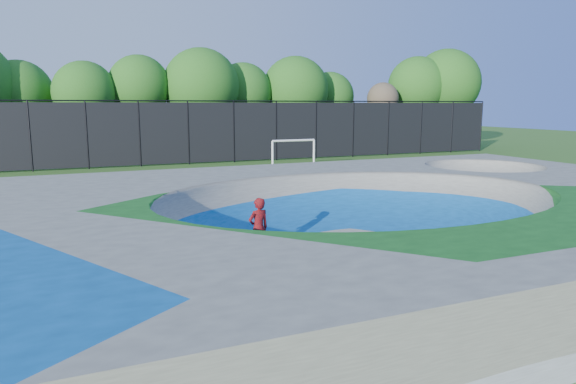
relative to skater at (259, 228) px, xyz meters
The scene contains 7 objects.
ground 2.97m from the skater, ahead, with size 120.00×120.00×0.00m, color #2D5918.
skate_deck 2.87m from the skater, ahead, with size 22.00×14.00×1.50m, color gray.
skater is the anchor object (origin of this frame).
skateboard 0.74m from the skater, ahead, with size 0.78×0.22×0.05m, color black.
soccer_goal 17.23m from the skater, 63.29° to the left, with size 2.73×0.12×1.80m.
fence 21.08m from the skater, 82.16° to the left, with size 48.09×0.09×4.04m.
treeline 26.08m from the skater, 85.54° to the left, with size 53.36×7.70×8.53m.
Camera 1 is at (-7.05, -11.43, 3.79)m, focal length 32.00 mm.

